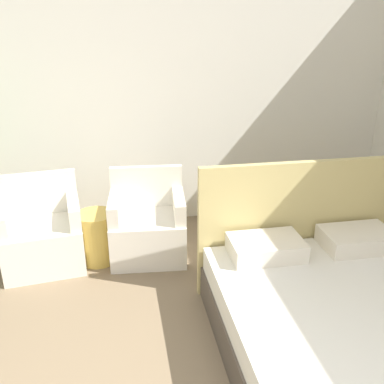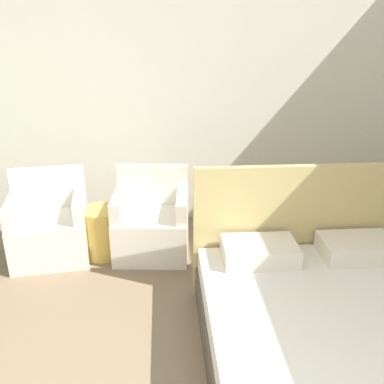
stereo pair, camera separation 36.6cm
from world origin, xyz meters
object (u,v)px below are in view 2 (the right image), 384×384
(armchair_near_window_left, at_px, (50,231))
(side_table, at_px, (102,232))
(bed, at_px, (340,341))
(armchair_near_window_right, at_px, (152,228))

(armchair_near_window_left, height_order, side_table, armchair_near_window_left)
(bed, distance_m, side_table, 2.37)
(side_table, bearing_deg, armchair_near_window_left, -179.97)
(bed, height_order, side_table, bed)
(armchair_near_window_left, bearing_deg, side_table, -6.96)
(armchair_near_window_right, height_order, side_table, armchair_near_window_right)
(bed, bearing_deg, side_table, 136.05)
(bed, distance_m, armchair_near_window_right, 2.05)
(armchair_near_window_left, relative_size, armchair_near_window_right, 1.00)
(armchair_near_window_right, bearing_deg, armchair_near_window_left, -175.34)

